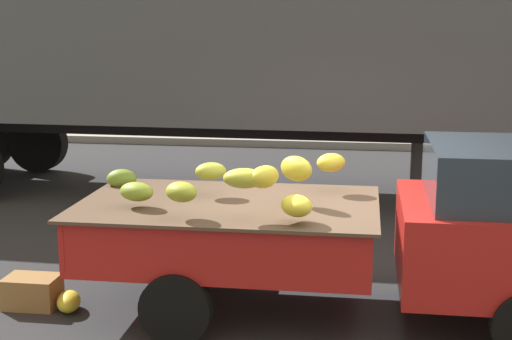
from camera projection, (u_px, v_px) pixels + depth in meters
ground at (338, 311)px, 7.25m from camera, size 220.00×220.00×0.00m
curb_strip at (355, 143)px, 16.64m from camera, size 80.00×0.80×0.16m
pickup_truck at (442, 231)px, 6.84m from camera, size 5.04×1.84×1.70m
semi_trailer at (204, 36)px, 11.73m from camera, size 12.06×2.91×3.95m
fallen_banana_bunch_near_tailgate at (69, 301)px, 7.24m from camera, size 0.32×0.41×0.20m
produce_crate at (32, 292)px, 7.34m from camera, size 0.52×0.36×0.31m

